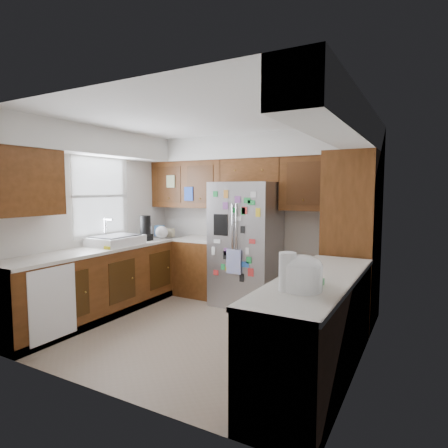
% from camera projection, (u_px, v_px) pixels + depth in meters
% --- Properties ---
extents(floor, '(3.60, 3.60, 0.00)m').
position_uv_depth(floor, '(203.00, 330.00, 4.52)').
color(floor, gray).
rests_on(floor, ground).
extents(room_shell, '(3.64, 3.24, 2.52)m').
position_uv_depth(room_shell, '(211.00, 179.00, 4.72)').
color(room_shell, silver).
rests_on(room_shell, ground).
extents(left_counter_run, '(1.36, 3.20, 0.92)m').
position_uv_depth(left_counter_run, '(120.00, 281.00, 5.16)').
color(left_counter_run, '#44250D').
rests_on(left_counter_run, ground).
extents(right_counter_run, '(0.63, 2.25, 0.92)m').
position_uv_depth(right_counter_run, '(317.00, 332.00, 3.35)').
color(right_counter_run, '#44250D').
rests_on(right_counter_run, ground).
extents(pantry, '(0.60, 0.90, 2.15)m').
position_uv_depth(pantry, '(352.00, 239.00, 4.71)').
color(pantry, '#44250D').
rests_on(pantry, ground).
extents(fridge, '(0.90, 0.79, 1.80)m').
position_uv_depth(fridge, '(246.00, 244.00, 5.49)').
color(fridge, '#96969A').
rests_on(fridge, ground).
extents(bridge_cabinet, '(0.96, 0.34, 0.35)m').
position_uv_depth(bridge_cabinet, '(253.00, 171.00, 5.59)').
color(bridge_cabinet, '#44250D').
rests_on(bridge_cabinet, fridge).
extents(fridge_top_items, '(0.56, 0.35, 0.28)m').
position_uv_depth(fridge_top_items, '(247.00, 150.00, 5.59)').
color(fridge_top_items, '#1822B3').
rests_on(fridge_top_items, bridge_cabinet).
extents(sink_assembly, '(0.52, 0.72, 0.37)m').
position_uv_depth(sink_assembly, '(116.00, 240.00, 5.24)').
color(sink_assembly, white).
rests_on(sink_assembly, left_counter_run).
extents(left_counter_clutter, '(0.37, 0.86, 0.38)m').
position_uv_depth(left_counter_clutter, '(153.00, 231.00, 5.85)').
color(left_counter_clutter, black).
rests_on(left_counter_clutter, left_counter_run).
extents(rice_cooker, '(0.32, 0.31, 0.28)m').
position_uv_depth(rice_cooker, '(302.00, 272.00, 2.87)').
color(rice_cooker, white).
rests_on(rice_cooker, right_counter_run).
extents(paper_towel, '(0.13, 0.13, 0.30)m').
position_uv_depth(paper_towel, '(287.00, 272.00, 2.85)').
color(paper_towel, white).
rests_on(paper_towel, right_counter_run).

